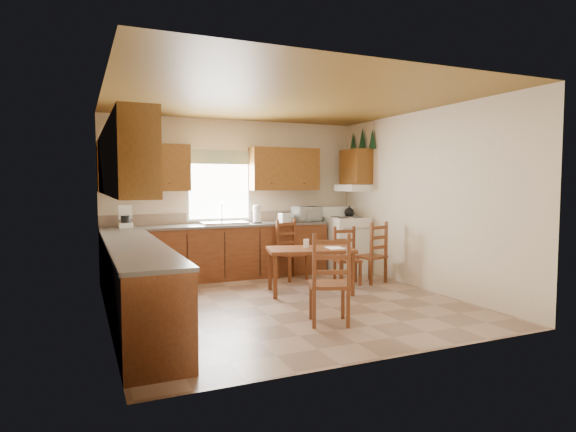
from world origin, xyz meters
name	(u,v)px	position (x,y,z in m)	size (l,w,h in m)	color
floor	(287,303)	(0.00, 0.00, 0.00)	(4.50, 4.50, 0.00)	#9B7B64
ceiling	(287,99)	(0.00, 0.00, 2.70)	(4.50, 4.50, 0.00)	brown
wall_left	(105,206)	(-2.25, 0.00, 1.35)	(4.50, 4.50, 0.00)	beige
wall_right	(423,200)	(2.25, 0.00, 1.35)	(4.50, 4.50, 0.00)	beige
wall_back	(235,198)	(0.00, 2.25, 1.35)	(4.50, 4.50, 0.00)	beige
wall_front	(387,212)	(0.00, -2.25, 1.35)	(4.50, 4.50, 0.00)	beige
lower_cab_back	(220,253)	(-0.38, 1.95, 0.44)	(3.75, 0.60, 0.88)	brown
lower_cab_left	(136,285)	(-1.95, -0.15, 0.44)	(0.60, 3.60, 0.88)	brown
counter_back	(220,225)	(-0.38, 1.95, 0.90)	(3.75, 0.63, 0.04)	#5B5550
counter_left	(135,246)	(-1.95, -0.15, 0.90)	(0.63, 3.60, 0.04)	#5B5550
backsplash	(215,218)	(-0.38, 2.24, 1.01)	(3.75, 0.01, 0.18)	#8D745F
upper_cab_back_left	(145,167)	(-1.55, 2.08, 1.85)	(1.41, 0.33, 0.75)	brown
upper_cab_back_right	(284,169)	(0.86, 2.08, 1.85)	(1.25, 0.33, 0.75)	brown
upper_cab_left	(121,161)	(-2.08, -0.15, 1.85)	(0.33, 3.60, 0.75)	brown
upper_cab_stove	(356,167)	(2.08, 1.65, 1.90)	(0.33, 0.62, 0.62)	brown
range_hood	(353,188)	(2.03, 1.65, 1.52)	(0.44, 0.62, 0.12)	silver
window_frame	(219,186)	(-0.30, 2.22, 1.55)	(1.13, 0.02, 1.18)	silver
window_pane	(219,186)	(-0.30, 2.21, 1.55)	(1.05, 0.01, 1.10)	white
window_valance	(219,157)	(-0.30, 2.19, 2.05)	(1.19, 0.01, 0.24)	#4C723F
sink_basin	(224,223)	(-0.30, 1.95, 0.94)	(0.75, 0.45, 0.04)	silver
pine_decal_a	(372,139)	(2.21, 1.33, 2.38)	(0.22, 0.22, 0.36)	#143C1F
pine_decal_b	(362,138)	(2.21, 1.65, 2.42)	(0.22, 0.22, 0.36)	#143C1F
pine_decal_c	(353,142)	(2.21, 1.97, 2.38)	(0.22, 0.22, 0.36)	#143C1F
stove	(346,245)	(1.88, 1.63, 0.49)	(0.66, 0.68, 0.98)	silver
coffeemaker	(125,218)	(-1.87, 1.93, 1.07)	(0.18, 0.22, 0.31)	silver
paper_towel	(257,214)	(0.27, 1.90, 1.08)	(0.13, 0.13, 0.31)	white
toaster	(285,218)	(0.78, 1.89, 1.00)	(0.20, 0.13, 0.16)	silver
microwave	(307,214)	(1.23, 1.92, 1.05)	(0.44, 0.32, 0.27)	silver
dining_table	(310,270)	(0.56, 0.42, 0.33)	(1.23, 0.70, 0.66)	brown
chair_near_left	(329,278)	(0.07, -1.05, 0.52)	(0.44, 0.42, 1.05)	brown
chair_near_right	(371,252)	(1.78, 0.69, 0.49)	(0.41, 0.39, 0.98)	brown
chair_far_left	(292,250)	(0.72, 1.43, 0.50)	(0.42, 0.40, 0.99)	brown
chair_far_right	(347,256)	(1.36, 0.71, 0.45)	(0.38, 0.36, 0.90)	brown
table_paper	(335,248)	(0.90, 0.29, 0.66)	(0.23, 0.31, 0.00)	white
table_card	(306,243)	(0.51, 0.46, 0.73)	(0.10, 0.02, 0.13)	white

